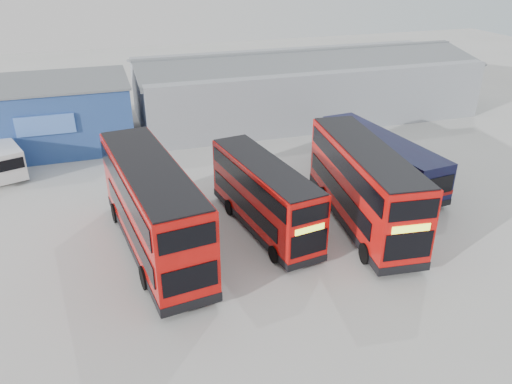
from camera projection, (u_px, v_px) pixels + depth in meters
name	position (u px, v px, depth m)	size (l,w,h in m)	color
ground_plane	(306.00, 227.00, 28.21)	(120.00, 120.00, 0.00)	#A8A8A3
office_block	(49.00, 114.00, 38.57)	(12.30, 8.32, 5.12)	navy
maintenance_shed	(302.00, 86.00, 46.31)	(30.50, 12.00, 5.89)	#9297A0
double_decker_left	(153.00, 209.00, 24.97)	(4.23, 11.75, 4.87)	red
double_decker_centre	(264.00, 197.00, 27.22)	(3.61, 9.55, 3.95)	red
double_decker_right	(363.00, 187.00, 27.55)	(3.84, 11.20, 4.65)	red
single_decker_blue	(380.00, 158.00, 33.42)	(3.69, 11.16, 2.97)	#0B1234
panel_van	(1.00, 158.00, 34.08)	(3.64, 5.60, 2.29)	silver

